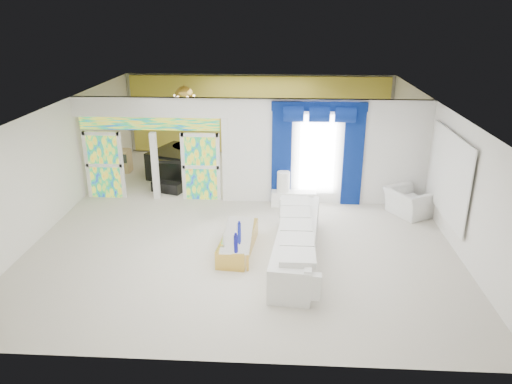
# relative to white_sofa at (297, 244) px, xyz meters

# --- Properties ---
(floor) EXTENTS (12.00, 12.00, 0.00)m
(floor) POSITION_rel_white_sofa_xyz_m (-1.29, 2.49, -0.37)
(floor) COLOR #B7AF9E
(floor) RESTS_ON ground
(dividing_wall) EXTENTS (5.70, 0.18, 3.00)m
(dividing_wall) POSITION_rel_white_sofa_xyz_m (0.86, 3.49, 1.13)
(dividing_wall) COLOR white
(dividing_wall) RESTS_ON ground
(dividing_header) EXTENTS (4.30, 0.18, 0.55)m
(dividing_header) POSITION_rel_white_sofa_xyz_m (-4.14, 3.49, 2.36)
(dividing_header) COLOR white
(dividing_header) RESTS_ON dividing_wall
(stained_panel_left) EXTENTS (0.95, 0.04, 2.00)m
(stained_panel_left) POSITION_rel_white_sofa_xyz_m (-5.56, 3.49, 0.63)
(stained_panel_left) COLOR #994C3F
(stained_panel_left) RESTS_ON ground
(stained_panel_right) EXTENTS (0.95, 0.04, 2.00)m
(stained_panel_right) POSITION_rel_white_sofa_xyz_m (-2.71, 3.49, 0.63)
(stained_panel_right) COLOR #994C3F
(stained_panel_right) RESTS_ON ground
(stained_transom) EXTENTS (4.00, 0.05, 0.35)m
(stained_transom) POSITION_rel_white_sofa_xyz_m (-4.14, 3.49, 1.88)
(stained_transom) COLOR #994C3F
(stained_transom) RESTS_ON dividing_header
(window_pane) EXTENTS (1.00, 0.02, 2.30)m
(window_pane) POSITION_rel_white_sofa_xyz_m (0.61, 3.39, 1.08)
(window_pane) COLOR white
(window_pane) RESTS_ON dividing_wall
(blue_drape_left) EXTENTS (0.55, 0.10, 2.80)m
(blue_drape_left) POSITION_rel_white_sofa_xyz_m (-0.39, 3.36, 1.03)
(blue_drape_left) COLOR #031249
(blue_drape_left) RESTS_ON ground
(blue_drape_right) EXTENTS (0.55, 0.10, 2.80)m
(blue_drape_right) POSITION_rel_white_sofa_xyz_m (1.61, 3.36, 1.03)
(blue_drape_right) COLOR #031249
(blue_drape_right) RESTS_ON ground
(blue_pelmet) EXTENTS (2.60, 0.12, 0.25)m
(blue_pelmet) POSITION_rel_white_sofa_xyz_m (0.61, 3.36, 2.45)
(blue_pelmet) COLOR #031249
(blue_pelmet) RESTS_ON dividing_wall
(wall_mirror) EXTENTS (0.04, 2.70, 1.90)m
(wall_mirror) POSITION_rel_white_sofa_xyz_m (3.65, 1.49, 1.18)
(wall_mirror) COLOR white
(wall_mirror) RESTS_ON ground
(gold_curtains) EXTENTS (9.70, 0.12, 2.90)m
(gold_curtains) POSITION_rel_white_sofa_xyz_m (-1.29, 8.39, 1.13)
(gold_curtains) COLOR gold
(gold_curtains) RESTS_ON ground
(white_sofa) EXTENTS (1.22, 3.94, 0.74)m
(white_sofa) POSITION_rel_white_sofa_xyz_m (0.00, 0.00, 0.00)
(white_sofa) COLOR silver
(white_sofa) RESTS_ON ground
(coffee_table) EXTENTS (0.84, 1.98, 0.43)m
(coffee_table) POSITION_rel_white_sofa_xyz_m (-1.35, 0.30, -0.15)
(coffee_table) COLOR gold
(coffee_table) RESTS_ON ground
(console_table) EXTENTS (1.27, 0.40, 0.42)m
(console_table) POSITION_rel_white_sofa_xyz_m (-0.02, 3.16, -0.16)
(console_table) COLOR white
(console_table) RESTS_ON ground
(table_lamp) EXTENTS (0.36, 0.36, 0.58)m
(table_lamp) POSITION_rel_white_sofa_xyz_m (-0.32, 3.16, 0.34)
(table_lamp) COLOR silver
(table_lamp) RESTS_ON console_table
(armchair) EXTENTS (1.42, 1.47, 0.73)m
(armchair) POSITION_rel_white_sofa_xyz_m (3.11, 2.69, -0.00)
(armchair) COLOR silver
(armchair) RESTS_ON ground
(grand_piano) EXTENTS (1.90, 2.16, 0.91)m
(grand_piano) POSITION_rel_white_sofa_xyz_m (-3.88, 5.62, 0.08)
(grand_piano) COLOR black
(grand_piano) RESTS_ON ground
(piano_bench) EXTENTS (1.01, 0.67, 0.31)m
(piano_bench) POSITION_rel_white_sofa_xyz_m (-3.88, 4.02, -0.21)
(piano_bench) COLOR black
(piano_bench) RESTS_ON ground
(tv_console) EXTENTS (0.55, 0.51, 0.78)m
(tv_console) POSITION_rel_white_sofa_xyz_m (-5.85, 5.88, 0.02)
(tv_console) COLOR tan
(tv_console) RESTS_ON ground
(chandelier) EXTENTS (0.60, 0.60, 0.60)m
(chandelier) POSITION_rel_white_sofa_xyz_m (-3.59, 5.89, 2.28)
(chandelier) COLOR gold
(chandelier) RESTS_ON ceiling
(decanters) EXTENTS (0.16, 0.97, 0.27)m
(decanters) POSITION_rel_white_sofa_xyz_m (-1.36, 0.15, 0.16)
(decanters) COLOR #152095
(decanters) RESTS_ON coffee_table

